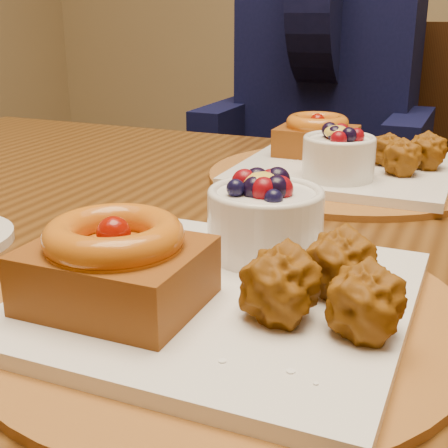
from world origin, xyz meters
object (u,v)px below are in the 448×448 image
(dining_table, at_px, (298,291))
(place_setting_near, at_px, (220,274))
(place_setting_far, at_px, (344,161))
(chair_far, at_px, (396,202))
(diner, at_px, (329,67))

(dining_table, bearing_deg, place_setting_near, -91.03)
(place_setting_far, bearing_deg, place_setting_near, -90.13)
(dining_table, xyz_separation_m, chair_far, (-0.01, 0.90, -0.15))
(place_setting_near, relative_size, place_setting_far, 1.00)
(chair_far, height_order, diner, diner)
(chair_far, bearing_deg, place_setting_far, -83.59)
(dining_table, bearing_deg, place_setting_far, 90.77)
(place_setting_far, xyz_separation_m, chair_far, (-0.01, 0.69, -0.25))
(dining_table, bearing_deg, chair_far, 90.69)
(chair_far, xyz_separation_m, diner, (-0.17, -0.06, 0.32))
(place_setting_near, xyz_separation_m, diner, (-0.18, 1.05, 0.07))
(place_setting_near, bearing_deg, chair_far, 90.36)
(place_setting_far, xyz_separation_m, diner, (-0.18, 0.62, 0.07))
(dining_table, xyz_separation_m, diner, (-0.18, 0.84, 0.17))
(chair_far, bearing_deg, diner, -154.56)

